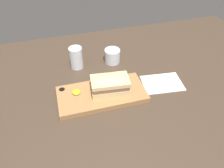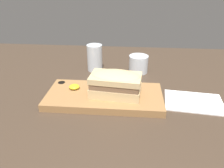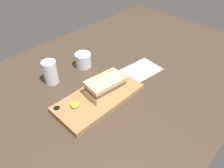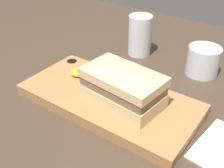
{
  "view_description": "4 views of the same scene",
  "coord_description": "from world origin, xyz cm",
  "px_view_note": "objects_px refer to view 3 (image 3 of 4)",
  "views": [
    {
      "loc": [
        -23.16,
        -74.18,
        70.31
      ],
      "look_at": [
        -4.39,
        -7.62,
        9.62
      ],
      "focal_mm": 35.0,
      "sensor_mm": 36.0,
      "label": 1
    },
    {
      "loc": [
        -0.58,
        -69.01,
        40.36
      ],
      "look_at": [
        -6.07,
        -6.14,
        8.09
      ],
      "focal_mm": 35.0,
      "sensor_mm": 36.0,
      "label": 2
    },
    {
      "loc": [
        -53.06,
        -57.8,
        67.34
      ],
      "look_at": [
        -2.2,
        -7.56,
        8.02
      ],
      "focal_mm": 35.0,
      "sensor_mm": 36.0,
      "label": 3
    },
    {
      "loc": [
        20.58,
        -45.72,
        39.24
      ],
      "look_at": [
        -6.45,
        -7.78,
        8.9
      ],
      "focal_mm": 45.0,
      "sensor_mm": 36.0,
      "label": 4
    }
  ],
  "objects_px": {
    "sandwich": "(105,84)",
    "wine_glass": "(83,61)",
    "napkin": "(141,70)",
    "water_glass": "(51,74)",
    "serving_board": "(99,98)"
  },
  "relations": [
    {
      "from": "sandwich",
      "to": "wine_glass",
      "type": "relative_size",
      "value": 2.11
    },
    {
      "from": "serving_board",
      "to": "napkin",
      "type": "height_order",
      "value": "serving_board"
    },
    {
      "from": "water_glass",
      "to": "sandwich",
      "type": "bearing_deg",
      "value": -66.67
    },
    {
      "from": "napkin",
      "to": "sandwich",
      "type": "bearing_deg",
      "value": -177.9
    },
    {
      "from": "serving_board",
      "to": "napkin",
      "type": "bearing_deg",
      "value": 1.11
    },
    {
      "from": "sandwich",
      "to": "wine_glass",
      "type": "height_order",
      "value": "sandwich"
    },
    {
      "from": "serving_board",
      "to": "wine_glass",
      "type": "bearing_deg",
      "value": 64.05
    },
    {
      "from": "serving_board",
      "to": "wine_glass",
      "type": "relative_size",
      "value": 4.74
    },
    {
      "from": "wine_glass",
      "to": "water_glass",
      "type": "bearing_deg",
      "value": 178.55
    },
    {
      "from": "sandwich",
      "to": "serving_board",
      "type": "bearing_deg",
      "value": 174.38
    },
    {
      "from": "napkin",
      "to": "water_glass",
      "type": "bearing_deg",
      "value": 146.68
    },
    {
      "from": "sandwich",
      "to": "water_glass",
      "type": "bearing_deg",
      "value": 113.33
    },
    {
      "from": "sandwich",
      "to": "wine_glass",
      "type": "xyz_separation_m",
      "value": [
        0.08,
        0.25,
        -0.04
      ]
    },
    {
      "from": "serving_board",
      "to": "napkin",
      "type": "xyz_separation_m",
      "value": [
        0.3,
        0.01,
        -0.01
      ]
    },
    {
      "from": "wine_glass",
      "to": "napkin",
      "type": "relative_size",
      "value": 0.41
    }
  ]
}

